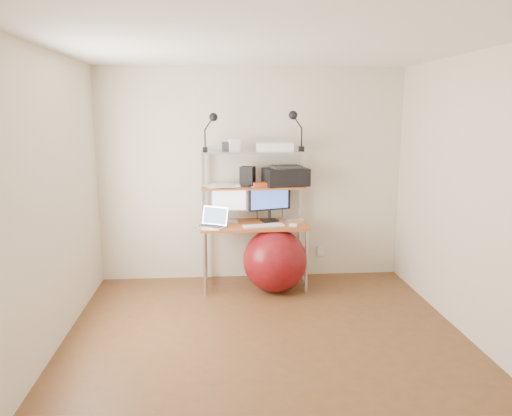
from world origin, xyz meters
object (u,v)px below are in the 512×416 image
Objects in this scene: monitor_black at (270,199)px; exercise_ball at (275,260)px; monitor_silver at (229,200)px; laptop at (213,222)px; printer at (286,176)px.

exercise_ball is at bearing -101.69° from monitor_black.
monitor_silver reaches higher than laptop.
monitor_silver is 0.87× the size of printer.
monitor_black is at bearing 176.22° from printer.
printer is 0.76× the size of exercise_ball.
printer is at bearing -8.89° from monitor_black.
monitor_silver is 0.86m from exercise_ball.
monitor_silver is 0.92× the size of monitor_black.
laptop is at bearing -174.56° from printer.
monitor_silver reaches higher than exercise_ball.
laptop is at bearing 172.46° from exercise_ball.
monitor_silver is 1.21× the size of laptop.
monitor_black is 0.94× the size of printer.
monitor_silver is 0.66× the size of exercise_ball.
monitor_black is 1.32× the size of laptop.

